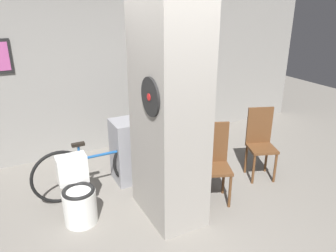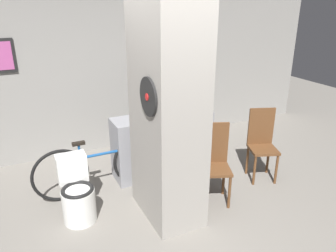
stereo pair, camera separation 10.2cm
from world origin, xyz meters
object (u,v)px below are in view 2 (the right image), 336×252
(toilet, at_px, (77,194))
(chair_near_pillar, at_px, (214,160))
(bicycle, at_px, (101,166))
(bottle_tall, at_px, (185,106))
(chair_by_doorway, at_px, (262,142))

(toilet, relative_size, chair_near_pillar, 0.73)
(bicycle, relative_size, bottle_tall, 6.68)
(chair_by_doorway, height_order, bicycle, chair_by_doorway)
(chair_by_doorway, relative_size, bottle_tall, 3.86)
(toilet, distance_m, bicycle, 0.62)
(toilet, bearing_deg, chair_by_doorway, -3.56)
(toilet, distance_m, chair_by_doorway, 2.61)
(toilet, height_order, bicycle, bicycle)
(bicycle, bearing_deg, toilet, -132.67)
(chair_near_pillar, bearing_deg, bottle_tall, 107.70)
(toilet, relative_size, bottle_tall, 2.81)
(chair_by_doorway, bearing_deg, bottle_tall, 160.38)
(toilet, xyz_separation_m, bottle_tall, (1.73, 0.57, 0.68))
(bottle_tall, bearing_deg, chair_near_pillar, -94.24)
(toilet, distance_m, bottle_tall, 1.94)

